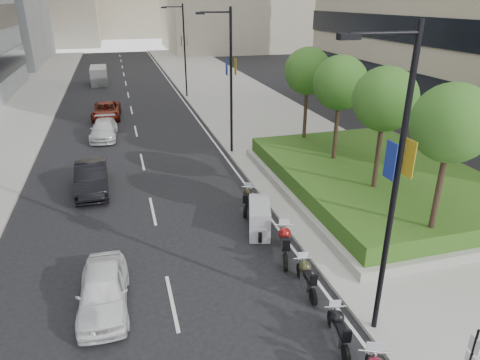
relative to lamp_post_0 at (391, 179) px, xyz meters
name	(u,v)px	position (x,y,z in m)	size (l,w,h in m)	color
sidewalk_right	(247,107)	(4.86, 29.00, -4.99)	(10.00, 100.00, 0.15)	#9E9B93
sidewalk_left	(0,123)	(-16.14, 29.00, -4.99)	(8.00, 100.00, 0.15)	#9E9B93
lane_edge	(191,111)	(-0.44, 29.00, -5.06)	(0.12, 100.00, 0.01)	silver
lane_centre	(133,115)	(-5.64, 29.00, -5.06)	(0.12, 100.00, 0.01)	silver
planter	(375,186)	(5.86, 9.00, -4.72)	(10.00, 14.00, 0.40)	#9E9C93
hedge	(377,175)	(5.86, 9.00, -4.12)	(9.40, 13.40, 0.80)	#1F4413
tree_0	(452,124)	(4.36, 3.00, 0.36)	(2.80, 2.80, 6.30)	#332319
tree_1	(385,100)	(4.36, 7.00, 0.36)	(2.80, 2.80, 6.30)	#332319
tree_2	(340,83)	(4.36, 11.00, 0.36)	(2.80, 2.80, 6.30)	#332319
tree_3	(308,71)	(4.36, 15.00, 0.36)	(2.80, 2.80, 6.30)	#332319
lamp_post_0	(391,179)	(0.00, 0.00, 0.00)	(2.34, 0.45, 9.00)	black
lamp_post_1	(229,76)	(0.00, 17.00, 0.00)	(2.34, 0.45, 9.00)	black
lamp_post_2	(183,46)	(0.00, 35.00, 0.00)	(2.34, 0.45, 9.00)	black
motorcycle_2	(339,329)	(-1.17, -0.18, -4.54)	(0.66, 1.96, 0.98)	black
motorcycle_3	(306,276)	(-1.04, 2.41, -4.52)	(0.69, 2.06, 1.02)	black
motorcycle_4	(285,243)	(-1.01, 4.54, -4.44)	(0.98, 2.26, 1.16)	black
motorcycle_5	(259,218)	(-1.33, 6.73, -4.41)	(1.47, 2.33, 1.32)	black
motorcycle_6	(247,199)	(-1.22, 8.87, -4.52)	(1.00, 1.91, 1.02)	black
car_a	(103,290)	(-7.79, 3.39, -4.40)	(1.57, 3.91, 1.33)	white
car_b	(92,178)	(-8.46, 13.20, -4.32)	(1.58, 4.54, 1.49)	black
car_c	(104,129)	(-7.93, 22.82, -4.43)	(1.79, 4.41, 1.28)	silver
car_d	(106,111)	(-7.77, 28.53, -4.39)	(2.24, 4.87, 1.35)	maroon
delivery_van	(99,76)	(-8.62, 45.10, -4.13)	(1.82, 4.78, 2.01)	#ACACAE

